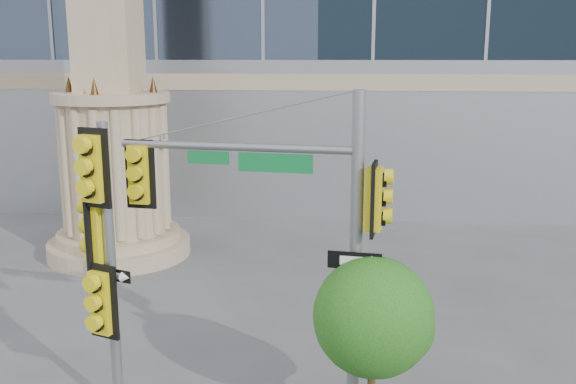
{
  "coord_description": "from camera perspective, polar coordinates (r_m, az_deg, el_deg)",
  "views": [
    {
      "loc": [
        0.96,
        -9.92,
        6.24
      ],
      "look_at": [
        -0.06,
        2.0,
        3.65
      ],
      "focal_mm": 40.0,
      "sensor_mm": 36.0,
      "label": 1
    }
  ],
  "objects": [
    {
      "name": "street_tree",
      "position": [
        10.56,
        7.78,
        -11.33
      ],
      "size": [
        1.99,
        1.94,
        3.1
      ],
      "color": "tan",
      "rests_on": "ground"
    },
    {
      "name": "main_signal_pole",
      "position": [
        10.51,
        0.51,
        -2.73
      ],
      "size": [
        4.39,
        0.98,
        5.7
      ],
      "rotation": [
        0.0,
        0.0,
        -0.14
      ],
      "color": "slate",
      "rests_on": "ground"
    },
    {
      "name": "monument",
      "position": [
        20.17,
        -15.52,
        9.73
      ],
      "size": [
        4.4,
        4.4,
        16.6
      ],
      "color": "tan",
      "rests_on": "ground"
    },
    {
      "name": "secondary_signal_pole",
      "position": [
        11.17,
        -16.17,
        -4.96
      ],
      "size": [
        0.88,
        0.85,
        5.17
      ],
      "rotation": [
        0.0,
        0.0,
        -0.37
      ],
      "color": "slate",
      "rests_on": "ground"
    }
  ]
}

